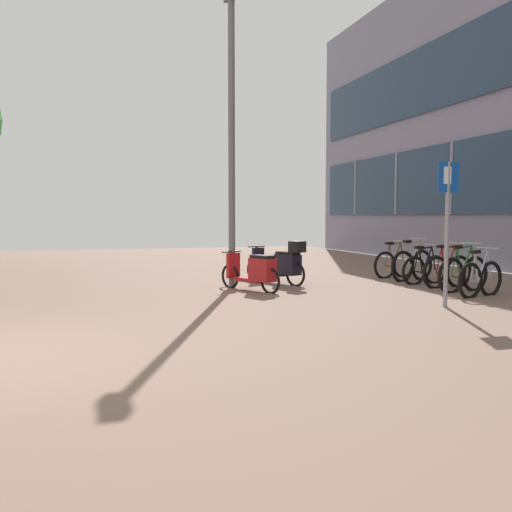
{
  "coord_description": "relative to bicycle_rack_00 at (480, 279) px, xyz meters",
  "views": [
    {
      "loc": [
        1.46,
        -6.36,
        1.51
      ],
      "look_at": [
        3.43,
        0.2,
        1.02
      ],
      "focal_mm": 39.36,
      "sensor_mm": 36.0,
      "label": 1
    }
  ],
  "objects": [
    {
      "name": "bicycle_rack_03",
      "position": [
        0.13,
        2.02,
        -0.01
      ],
      "size": [
        1.27,
        0.48,
        0.92
      ],
      "color": "black",
      "rests_on": "ground"
    },
    {
      "name": "scooter_near",
      "position": [
        -3.84,
        1.96,
        0.06
      ],
      "size": [
        0.91,
        1.55,
        0.8
      ],
      "color": "black",
      "rests_on": "ground"
    },
    {
      "name": "bicycle_rack_01",
      "position": [
        0.13,
        0.67,
        0.02
      ],
      "size": [
        1.42,
        0.49,
        1.01
      ],
      "color": "black",
      "rests_on": "ground"
    },
    {
      "name": "bicycle_rack_00",
      "position": [
        0.0,
        0.0,
        0.0
      ],
      "size": [
        1.29,
        0.52,
        0.95
      ],
      "color": "black",
      "rests_on": "ground"
    },
    {
      "name": "bicycle_rack_05",
      "position": [
        0.16,
        3.36,
        -0.0
      ],
      "size": [
        1.28,
        0.47,
        0.95
      ],
      "color": "black",
      "rests_on": "ground"
    },
    {
      "name": "lamp_post",
      "position": [
        -4.14,
        2.65,
        3.05
      ],
      "size": [
        0.2,
        0.52,
        6.13
      ],
      "color": "slate",
      "rests_on": "ground"
    },
    {
      "name": "bicycle_rack_04",
      "position": [
        0.24,
        2.69,
        0.03
      ],
      "size": [
        1.4,
        0.58,
        1.03
      ],
      "color": "black",
      "rests_on": "ground"
    },
    {
      "name": "parking_sign",
      "position": [
        -1.37,
        -0.85,
        1.15
      ],
      "size": [
        0.4,
        0.07,
        2.4
      ],
      "color": "gray",
      "rests_on": "ground"
    },
    {
      "name": "ground",
      "position": [
        -7.08,
        -2.45,
        -0.36
      ],
      "size": [
        21.0,
        40.0,
        0.13
      ],
      "color": "#2B2B2F"
    },
    {
      "name": "bicycle_rack_02",
      "position": [
        0.24,
        1.34,
        0.01
      ],
      "size": [
        1.33,
        0.48,
        0.98
      ],
      "color": "black",
      "rests_on": "ground"
    },
    {
      "name": "scooter_mid",
      "position": [
        -2.94,
        2.89,
        0.12
      ],
      "size": [
        0.99,
        1.69,
        1.0
      ],
      "color": "black",
      "rests_on": "ground"
    }
  ]
}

